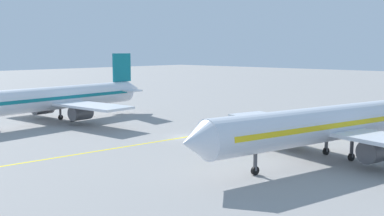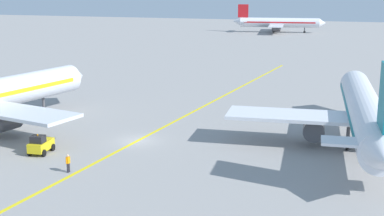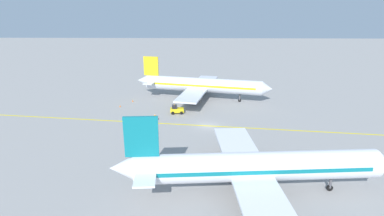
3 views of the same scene
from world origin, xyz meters
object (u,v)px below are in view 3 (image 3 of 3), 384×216
at_px(airplane_at_gate, 201,85).
at_px(baggage_tug_white, 177,110).
at_px(airplane_adjacent_stand, 254,167).
at_px(traffic_cone_near_nose, 133,101).
at_px(ground_crew_worker, 155,118).
at_px(traffic_cone_mid_apron, 120,106).

relative_size(airplane_at_gate, baggage_tug_white, 11.25).
xyz_separation_m(airplane_adjacent_stand, baggage_tug_white, (-30.58, -11.89, -2.81)).
distance_m(airplane_at_gate, traffic_cone_near_nose, 17.89).
bearing_deg(ground_crew_worker, airplane_adjacent_stand, 32.40).
relative_size(airplane_adjacent_stand, traffic_cone_near_nose, 64.63).
height_order(airplane_adjacent_stand, baggage_tug_white, airplane_adjacent_stand).
height_order(airplane_at_gate, traffic_cone_near_nose, airplane_at_gate).
xyz_separation_m(airplane_at_gate, traffic_cone_near_nose, (2.94, -17.31, -3.43)).
relative_size(airplane_adjacent_stand, ground_crew_worker, 21.16).
xyz_separation_m(airplane_adjacent_stand, traffic_cone_mid_apron, (-34.91, -25.81, -3.43)).
bearing_deg(ground_crew_worker, baggage_tug_white, 143.41).
relative_size(traffic_cone_near_nose, traffic_cone_mid_apron, 1.00).
relative_size(airplane_adjacent_stand, baggage_tug_white, 11.34).
xyz_separation_m(airplane_at_gate, baggage_tug_white, (11.62, -5.51, -2.81)).
xyz_separation_m(ground_crew_worker, traffic_cone_near_nose, (-14.14, -7.75, -0.63)).
height_order(airplane_adjacent_stand, traffic_cone_near_nose, airplane_adjacent_stand).
bearing_deg(airplane_adjacent_stand, airplane_at_gate, -171.40).
xyz_separation_m(airplane_at_gate, airplane_adjacent_stand, (42.20, 6.39, 0.00)).
distance_m(baggage_tug_white, traffic_cone_near_nose, 14.67).
relative_size(airplane_at_gate, ground_crew_worker, 20.98).
xyz_separation_m(airplane_adjacent_stand, ground_crew_worker, (-25.12, -15.94, -2.80)).
bearing_deg(airplane_adjacent_stand, ground_crew_worker, -147.60).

